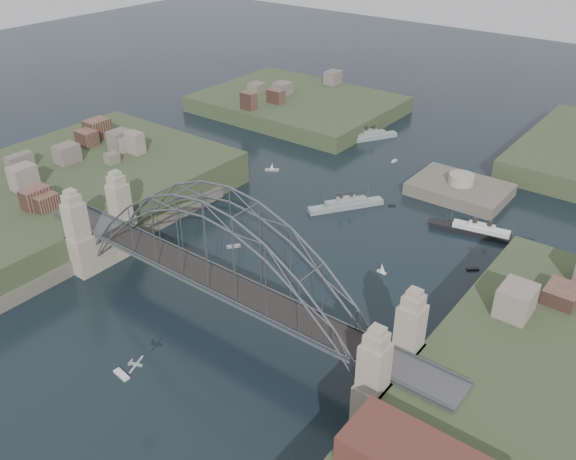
# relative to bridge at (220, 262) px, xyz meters

# --- Properties ---
(ground) EXTENTS (500.00, 500.00, 0.00)m
(ground) POSITION_rel_bridge_xyz_m (0.00, 0.00, -12.32)
(ground) COLOR black
(ground) RESTS_ON ground
(bridge) EXTENTS (84.00, 13.80, 24.60)m
(bridge) POSITION_rel_bridge_xyz_m (0.00, 0.00, 0.00)
(bridge) COLOR #464649
(bridge) RESTS_ON ground
(shore_west) EXTENTS (50.50, 90.00, 12.00)m
(shore_west) POSITION_rel_bridge_xyz_m (-57.32, 0.00, -10.35)
(shore_west) COLOR #354127
(shore_west) RESTS_ON ground
(headland_nw) EXTENTS (60.00, 45.00, 9.00)m
(headland_nw) POSITION_rel_bridge_xyz_m (-55.00, 95.00, -11.82)
(headland_nw) COLOR #354127
(headland_nw) RESTS_ON ground
(fort_island) EXTENTS (22.00, 16.00, 9.40)m
(fort_island) POSITION_rel_bridge_xyz_m (12.00, 70.00, -12.66)
(fort_island) COLOR #575144
(fort_island) RESTS_ON ground
(naval_cruiser_near) EXTENTS (12.23, 16.30, 5.43)m
(naval_cruiser_near) POSITION_rel_bridge_xyz_m (-6.03, 47.80, -11.48)
(naval_cruiser_near) COLOR #909698
(naval_cruiser_near) RESTS_ON ground
(naval_cruiser_far) EXTENTS (10.83, 15.79, 5.75)m
(naval_cruiser_far) POSITION_rel_bridge_xyz_m (-23.55, 88.04, -11.43)
(naval_cruiser_far) COLOR #909698
(naval_cruiser_far) RESTS_ON ground
(ocean_liner) EXTENTS (21.61, 6.94, 5.26)m
(ocean_liner) POSITION_rel_bridge_xyz_m (23.47, 54.72, -11.51)
(ocean_liner) COLOR black
(ocean_liner) RESTS_ON ground
(aeroplane) EXTENTS (2.00, 3.45, 0.52)m
(aeroplane) POSITION_rel_bridge_xyz_m (3.48, -21.16, -4.35)
(aeroplane) COLOR silver
(small_boat_a) EXTENTS (2.49, 2.85, 0.45)m
(small_boat_a) POSITION_rel_bridge_xyz_m (-15.15, 19.28, -12.17)
(small_boat_a) COLOR silver
(small_boat_a) RESTS_ON ground
(small_boat_b) EXTENTS (1.92, 1.16, 2.38)m
(small_boat_b) POSITION_rel_bridge_xyz_m (13.88, 29.56, -11.35)
(small_boat_b) COLOR silver
(small_boat_b) RESTS_ON ground
(small_boat_c) EXTENTS (3.19, 1.39, 0.45)m
(small_boat_c) POSITION_rel_bridge_xyz_m (-3.73, -18.98, -12.17)
(small_boat_c) COLOR silver
(small_boat_c) RESTS_ON ground
(small_boat_d) EXTENTS (2.29, 2.15, 0.45)m
(small_boat_d) POSITION_rel_bridge_xyz_m (27.41, 41.23, -12.17)
(small_boat_d) COLOR silver
(small_boat_d) RESTS_ON ground
(small_boat_e) EXTENTS (3.69, 3.03, 2.38)m
(small_boat_e) POSITION_rel_bridge_xyz_m (-32.62, 53.78, -11.67)
(small_boat_e) COLOR silver
(small_boat_e) RESTS_ON ground
(small_boat_f) EXTENTS (1.67, 1.54, 0.45)m
(small_boat_f) POSITION_rel_bridge_xyz_m (1.97, 55.22, -12.17)
(small_boat_f) COLOR silver
(small_boat_f) RESTS_ON ground
(small_boat_h) EXTENTS (1.01, 2.30, 1.43)m
(small_boat_h) POSITION_rel_bridge_xyz_m (-9.83, 77.86, -12.04)
(small_boat_h) COLOR silver
(small_boat_h) RESTS_ON ground
(small_boat_i) EXTENTS (2.52, 1.37, 2.38)m
(small_boat_i) POSITION_rel_bridge_xyz_m (24.11, 11.16, -11.46)
(small_boat_i) COLOR silver
(small_boat_i) RESTS_ON ground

